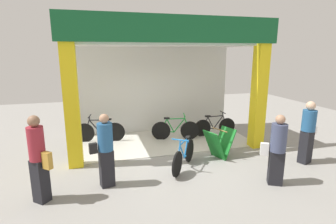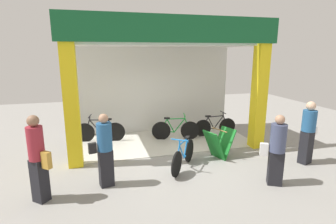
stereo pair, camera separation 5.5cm
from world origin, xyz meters
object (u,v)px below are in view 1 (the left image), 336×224
object	(u,v)px
bicycle_inside_2	(175,130)
sandwich_board_sign	(219,144)
pedestrian_3	(277,149)
pedestrian_2	(308,131)
bicycle_parked_0	(184,155)
pedestrian_1	(105,150)
bicycle_inside_0	(215,126)
pedestrian_0	(38,159)
bicycle_inside_1	(100,131)

from	to	relation	value
bicycle_inside_2	sandwich_board_sign	distance (m)	1.98
sandwich_board_sign	pedestrian_3	distance (m)	1.85
pedestrian_2	sandwich_board_sign	bearing A→B (deg)	156.21
bicycle_parked_0	pedestrian_1	xyz separation A→B (m)	(-1.96, -0.39, 0.50)
bicycle_parked_0	pedestrian_1	world-z (taller)	pedestrian_1
pedestrian_1	bicycle_inside_0	bearing A→B (deg)	34.50
bicycle_inside_0	pedestrian_3	distance (m)	3.68
pedestrian_2	pedestrian_3	world-z (taller)	pedestrian_2
bicycle_inside_0	sandwich_board_sign	distance (m)	2.07
pedestrian_0	bicycle_inside_0	bearing A→B (deg)	29.89
bicycle_parked_0	sandwich_board_sign	size ratio (longest dim) A/B	1.39
pedestrian_2	pedestrian_3	distance (m)	1.76
pedestrian_2	pedestrian_3	xyz separation A→B (m)	(-1.57, -0.79, -0.05)
bicycle_parked_0	pedestrian_3	distance (m)	2.23
bicycle_inside_1	pedestrian_0	bearing A→B (deg)	-109.96
pedestrian_3	pedestrian_1	bearing A→B (deg)	165.64
sandwich_board_sign	pedestrian_2	world-z (taller)	pedestrian_2
bicycle_inside_1	bicycle_inside_2	distance (m)	2.52
bicycle_inside_1	pedestrian_2	bearing A→B (deg)	-31.44
pedestrian_1	pedestrian_2	bearing A→B (deg)	-1.62
sandwich_board_sign	pedestrian_3	world-z (taller)	pedestrian_3
bicycle_inside_0	pedestrian_0	world-z (taller)	pedestrian_0
bicycle_inside_1	sandwich_board_sign	size ratio (longest dim) A/B	1.75
bicycle_inside_0	bicycle_parked_0	distance (m)	3.03
bicycle_inside_1	bicycle_parked_0	bearing A→B (deg)	-53.34
bicycle_inside_1	bicycle_inside_0	bearing A→B (deg)	-5.69
bicycle_inside_1	pedestrian_0	distance (m)	3.65
bicycle_parked_0	sandwich_board_sign	bearing A→B (deg)	18.19
pedestrian_2	pedestrian_3	size ratio (longest dim) A/B	1.05
sandwich_board_sign	pedestrian_0	size ratio (longest dim) A/B	0.52
pedestrian_0	bicycle_inside_2	bearing A→B (deg)	38.27
pedestrian_0	pedestrian_3	bearing A→B (deg)	-7.39
bicycle_parked_0	bicycle_inside_2	bearing A→B (deg)	78.26
pedestrian_2	bicycle_parked_0	bearing A→B (deg)	170.70
bicycle_inside_2	pedestrian_0	xyz separation A→B (m)	(-3.71, -2.93, 0.56)
bicycle_inside_2	pedestrian_2	bearing A→B (deg)	-44.50
sandwich_board_sign	pedestrian_3	xyz separation A→B (m)	(0.54, -1.72, 0.41)
pedestrian_3	pedestrian_0	bearing A→B (deg)	172.61
pedestrian_0	pedestrian_3	size ratio (longest dim) A/B	1.10
pedestrian_0	sandwich_board_sign	bearing A→B (deg)	13.67
pedestrian_1	pedestrian_2	world-z (taller)	pedestrian_2
pedestrian_0	pedestrian_2	world-z (taller)	pedestrian_0
pedestrian_0	pedestrian_2	bearing A→B (deg)	1.31
pedestrian_2	pedestrian_1	bearing A→B (deg)	178.38
bicycle_inside_0	pedestrian_2	world-z (taller)	pedestrian_2
pedestrian_1	pedestrian_3	distance (m)	3.80
bicycle_inside_2	bicycle_parked_0	distance (m)	2.29
pedestrian_2	bicycle_inside_2	bearing A→B (deg)	135.50
bicycle_inside_0	bicycle_inside_1	world-z (taller)	bicycle_inside_1
bicycle_inside_2	pedestrian_1	xyz separation A→B (m)	(-2.42, -2.63, 0.50)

